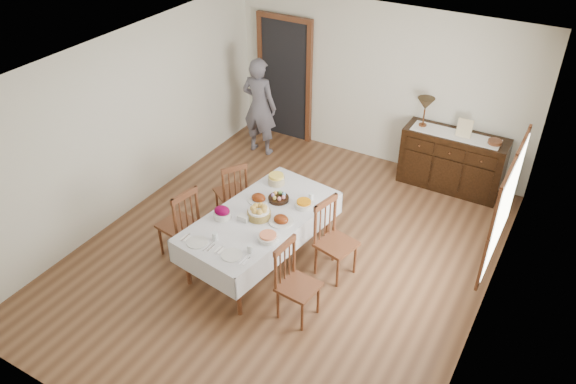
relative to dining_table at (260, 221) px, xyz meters
The scene contains 26 objects.
ground 0.71m from the dining_table, 47.87° to the left, with size 6.00×6.00×0.00m, color brown.
room_shell 1.20m from the dining_table, 84.43° to the left, with size 5.02×6.02×2.65m.
dining_table is the anchor object (origin of this frame).
chair_left_near 1.04m from the dining_table, 156.12° to the right, with size 0.50×0.50×1.05m.
chair_left_far 1.03m from the dining_table, 145.71° to the left, with size 0.54×0.54×0.95m.
chair_right_near 1.05m from the dining_table, 36.29° to the right, with size 0.45×0.45×0.99m.
chair_right_far 0.94m from the dining_table, 16.40° to the left, with size 0.52×0.52×1.04m.
sideboard 3.36m from the dining_table, 61.44° to the left, with size 1.54×0.56×0.92m.
person 2.91m from the dining_table, 122.45° to the left, with size 0.56×0.36×1.79m, color #5B5964.
bread_basket 0.17m from the dining_table, 74.87° to the right, with size 0.29×0.29×0.17m.
egg_basket 0.42m from the dining_table, 85.68° to the left, with size 0.27×0.27×0.10m.
ham_platter_a 0.35m from the dining_table, 125.93° to the left, with size 0.29×0.29×0.11m.
ham_platter_b 0.32m from the dining_table, ahead, with size 0.31×0.31×0.11m.
beet_bowl 0.49m from the dining_table, 143.88° to the right, with size 0.22×0.22×0.16m.
carrot_bowl 0.59m from the dining_table, 48.05° to the left, with size 0.23×0.23×0.09m.
pineapple_bowl 0.77m from the dining_table, 105.35° to the left, with size 0.23×0.23×0.14m.
casserole_dish 0.51m from the dining_table, 46.97° to the right, with size 0.25×0.25×0.08m.
butter_dish 0.26m from the dining_table, 122.51° to the right, with size 0.15×0.11×0.07m.
setting_left 0.84m from the dining_table, 111.50° to the right, with size 0.44×0.31×0.10m.
setting_right 0.79m from the dining_table, 77.00° to the right, with size 0.44×0.31×0.10m.
glass_far_a 0.74m from the dining_table, 99.34° to the left, with size 0.06×0.06×0.10m.
glass_far_b 0.74m from the dining_table, 57.87° to the left, with size 0.06×0.06×0.09m.
runner 3.33m from the dining_table, 61.38° to the left, with size 1.30×0.35×0.01m.
table_lamp 3.21m from the dining_table, 70.11° to the left, with size 0.26×0.26×0.46m.
picture_frame 3.40m from the dining_table, 59.75° to the left, with size 0.22×0.08×0.28m.
deco_bowl 3.65m from the dining_table, 53.61° to the left, with size 0.20×0.20×0.06m.
Camera 1 is at (2.90, -4.94, 4.87)m, focal length 35.00 mm.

